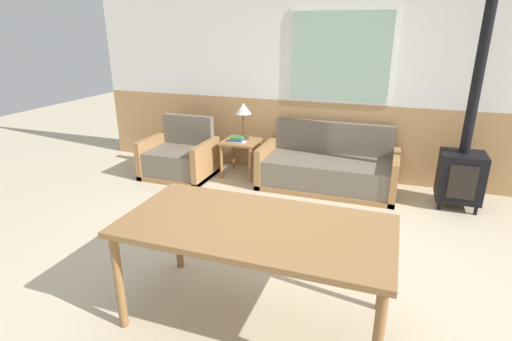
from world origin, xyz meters
TOP-DOWN VIEW (x-y plane):
  - ground_plane at (0.00, 0.00)m, footprint 16.00×16.00m
  - wall_back at (-0.00, 2.63)m, footprint 7.20×0.09m
  - couch at (-0.06, 2.15)m, footprint 1.71×0.78m
  - armchair at (-2.06, 1.91)m, footprint 0.91×0.73m
  - side_table at (-1.27, 2.22)m, footprint 0.48×0.48m
  - table_lamp at (-1.27, 2.31)m, footprint 0.22×0.22m
  - book_stack at (-1.29, 2.14)m, footprint 0.22×0.15m
  - dining_table at (-0.10, -0.47)m, footprint 1.78×0.90m
  - wood_stove at (1.46, 2.08)m, footprint 0.47×0.42m

SIDE VIEW (x-z plane):
  - ground_plane at x=0.00m, z-range 0.00..0.00m
  - couch at x=-0.06m, z-range -0.16..0.64m
  - armchair at x=-2.06m, z-range -0.16..0.64m
  - side_table at x=-1.27m, z-range 0.16..0.66m
  - book_stack at x=-1.29m, z-range 0.50..0.57m
  - wood_stove at x=1.46m, z-range -0.67..1.82m
  - dining_table at x=-0.10m, z-range 0.30..1.05m
  - table_lamp at x=-1.27m, z-range 0.65..1.15m
  - wall_back at x=0.00m, z-range 0.01..2.71m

